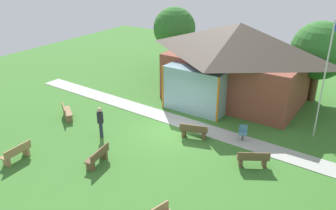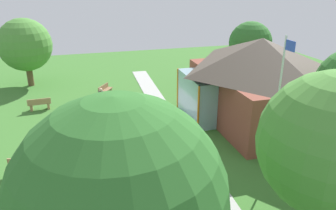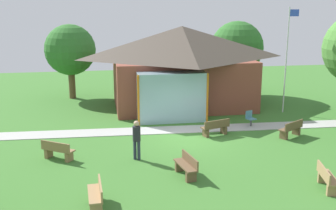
{
  "view_description": "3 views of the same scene",
  "coord_description": "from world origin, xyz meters",
  "px_view_note": "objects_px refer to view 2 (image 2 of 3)",
  "views": [
    {
      "loc": [
        9.59,
        -14.68,
        9.39
      ],
      "look_at": [
        -0.88,
        1.02,
        1.05
      ],
      "focal_mm": 37.6,
      "sensor_mm": 36.0,
      "label": 1
    },
    {
      "loc": [
        17.48,
        -3.87,
        8.36
      ],
      "look_at": [
        0.23,
        1.09,
        1.32
      ],
      "focal_mm": 34.5,
      "sensor_mm": 36.0,
      "label": 2
    },
    {
      "loc": [
        -4.32,
        -19.55,
        6.65
      ],
      "look_at": [
        -0.63,
        2.51,
        1.09
      ],
      "focal_mm": 44.56,
      "sensor_mm": 36.0,
      "label": 3
    }
  ],
  "objects_px": {
    "bench_rear_near_path": "(157,129)",
    "visitor_strolling_lawn": "(101,98)",
    "tree_far_east": "(120,200)",
    "bench_mid_left": "(105,91)",
    "bench_mid_right": "(158,165)",
    "pavilion": "(256,79)",
    "bench_front_left": "(40,104)",
    "bench_front_center": "(70,121)",
    "flagpole": "(278,106)",
    "tree_east_hedge": "(332,145)",
    "patio_chair_lawn_spare": "(191,145)",
    "bench_front_right": "(24,168)",
    "tree_behind_pavilion_left": "(250,43)",
    "tree_lawn_corner": "(25,45)"
  },
  "relations": [
    {
      "from": "bench_front_left",
      "to": "bench_front_center",
      "type": "relative_size",
      "value": 0.98
    },
    {
      "from": "pavilion",
      "to": "bench_rear_near_path",
      "type": "xyz_separation_m",
      "value": [
        0.51,
        -6.39,
        -2.29
      ]
    },
    {
      "from": "pavilion",
      "to": "visitor_strolling_lawn",
      "type": "height_order",
      "value": "pavilion"
    },
    {
      "from": "visitor_strolling_lawn",
      "to": "bench_front_center",
      "type": "bearing_deg",
      "value": -24.5
    },
    {
      "from": "bench_mid_right",
      "to": "tree_far_east",
      "type": "relative_size",
      "value": 0.24
    },
    {
      "from": "visitor_strolling_lawn",
      "to": "tree_behind_pavilion_left",
      "type": "relative_size",
      "value": 0.34
    },
    {
      "from": "bench_mid_left",
      "to": "bench_front_center",
      "type": "relative_size",
      "value": 0.96
    },
    {
      "from": "bench_front_right",
      "to": "bench_front_center",
      "type": "relative_size",
      "value": 1.0
    },
    {
      "from": "bench_rear_near_path",
      "to": "bench_mid_left",
      "type": "relative_size",
      "value": 1.05
    },
    {
      "from": "pavilion",
      "to": "tree_behind_pavilion_left",
      "type": "height_order",
      "value": "tree_behind_pavilion_left"
    },
    {
      "from": "bench_rear_near_path",
      "to": "visitor_strolling_lawn",
      "type": "height_order",
      "value": "visitor_strolling_lawn"
    },
    {
      "from": "bench_front_right",
      "to": "bench_front_left",
      "type": "bearing_deg",
      "value": -77.01
    },
    {
      "from": "flagpole",
      "to": "bench_front_right",
      "type": "bearing_deg",
      "value": -106.62
    },
    {
      "from": "tree_east_hedge",
      "to": "bench_mid_left",
      "type": "bearing_deg",
      "value": -163.89
    },
    {
      "from": "pavilion",
      "to": "visitor_strolling_lawn",
      "type": "distance_m",
      "value": 9.95
    },
    {
      "from": "bench_rear_near_path",
      "to": "tree_far_east",
      "type": "bearing_deg",
      "value": -36.81
    },
    {
      "from": "bench_mid_right",
      "to": "tree_east_hedge",
      "type": "bearing_deg",
      "value": 1.38
    },
    {
      "from": "patio_chair_lawn_spare",
      "to": "tree_lawn_corner",
      "type": "distance_m",
      "value": 17.2
    },
    {
      "from": "tree_lawn_corner",
      "to": "tree_far_east",
      "type": "height_order",
      "value": "tree_far_east"
    },
    {
      "from": "tree_lawn_corner",
      "to": "bench_rear_near_path",
      "type": "bearing_deg",
      "value": 33.26
    },
    {
      "from": "bench_mid_left",
      "to": "tree_far_east",
      "type": "height_order",
      "value": "tree_far_east"
    },
    {
      "from": "pavilion",
      "to": "bench_rear_near_path",
      "type": "relative_size",
      "value": 6.15
    },
    {
      "from": "bench_mid_left",
      "to": "bench_front_center",
      "type": "bearing_deg",
      "value": 6.89
    },
    {
      "from": "bench_rear_near_path",
      "to": "bench_mid_right",
      "type": "distance_m",
      "value": 3.8
    },
    {
      "from": "pavilion",
      "to": "bench_front_left",
      "type": "relative_size",
      "value": 6.31
    },
    {
      "from": "flagpole",
      "to": "bench_mid_right",
      "type": "bearing_deg",
      "value": -110.28
    },
    {
      "from": "bench_front_left",
      "to": "tree_lawn_corner",
      "type": "relative_size",
      "value": 0.28
    },
    {
      "from": "bench_mid_right",
      "to": "bench_rear_near_path",
      "type": "bearing_deg",
      "value": 135.58
    },
    {
      "from": "pavilion",
      "to": "bench_mid_left",
      "type": "relative_size",
      "value": 6.44
    },
    {
      "from": "flagpole",
      "to": "bench_front_center",
      "type": "xyz_separation_m",
      "value": [
        -7.94,
        -8.57,
        -3.08
      ]
    },
    {
      "from": "bench_mid_left",
      "to": "visitor_strolling_lawn",
      "type": "bearing_deg",
      "value": 24.82
    },
    {
      "from": "pavilion",
      "to": "patio_chair_lawn_spare",
      "type": "distance_m",
      "value": 6.3
    },
    {
      "from": "bench_front_right",
      "to": "tree_far_east",
      "type": "height_order",
      "value": "tree_far_east"
    },
    {
      "from": "bench_front_center",
      "to": "tree_behind_pavilion_left",
      "type": "xyz_separation_m",
      "value": [
        -5.15,
        14.69,
        3.0
      ]
    },
    {
      "from": "patio_chair_lawn_spare",
      "to": "visitor_strolling_lawn",
      "type": "distance_m",
      "value": 7.69
    },
    {
      "from": "visitor_strolling_lawn",
      "to": "tree_behind_pavilion_left",
      "type": "height_order",
      "value": "tree_behind_pavilion_left"
    },
    {
      "from": "bench_front_left",
      "to": "tree_far_east",
      "type": "relative_size",
      "value": 0.25
    },
    {
      "from": "pavilion",
      "to": "tree_behind_pavilion_left",
      "type": "relative_size",
      "value": 1.85
    },
    {
      "from": "flagpole",
      "to": "tree_behind_pavilion_left",
      "type": "distance_m",
      "value": 14.45
    },
    {
      "from": "bench_mid_left",
      "to": "tree_behind_pavilion_left",
      "type": "height_order",
      "value": "tree_behind_pavilion_left"
    },
    {
      "from": "patio_chair_lawn_spare",
      "to": "tree_behind_pavilion_left",
      "type": "relative_size",
      "value": 0.17
    },
    {
      "from": "bench_mid_left",
      "to": "bench_mid_right",
      "type": "distance_m",
      "value": 11.4
    },
    {
      "from": "bench_mid_left",
      "to": "tree_east_hedge",
      "type": "distance_m",
      "value": 18.2
    },
    {
      "from": "patio_chair_lawn_spare",
      "to": "visitor_strolling_lawn",
      "type": "height_order",
      "value": "visitor_strolling_lawn"
    },
    {
      "from": "bench_rear_near_path",
      "to": "tree_far_east",
      "type": "relative_size",
      "value": 0.25
    },
    {
      "from": "bench_front_left",
      "to": "bench_front_center",
      "type": "distance_m",
      "value": 3.99
    },
    {
      "from": "bench_front_right",
      "to": "bench_front_left",
      "type": "height_order",
      "value": "same"
    },
    {
      "from": "bench_mid_left",
      "to": "visitor_strolling_lawn",
      "type": "height_order",
      "value": "visitor_strolling_lawn"
    },
    {
      "from": "flagpole",
      "to": "tree_east_hedge",
      "type": "xyz_separation_m",
      "value": [
        4.09,
        -0.99,
        0.45
      ]
    },
    {
      "from": "bench_mid_left",
      "to": "bench_rear_near_path",
      "type": "bearing_deg",
      "value": 49.59
    }
  ]
}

